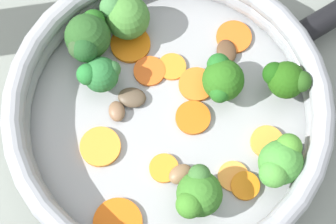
# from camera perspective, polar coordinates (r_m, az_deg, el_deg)

# --- Properties ---
(ground_plane) EXTENTS (4.00, 4.00, 0.00)m
(ground_plane) POSITION_cam_1_polar(r_m,az_deg,el_deg) (0.59, -0.00, -1.01)
(ground_plane) COLOR gray
(skillet) EXTENTS (0.30, 0.30, 0.02)m
(skillet) POSITION_cam_1_polar(r_m,az_deg,el_deg) (0.58, -0.00, -0.75)
(skillet) COLOR #939699
(skillet) RESTS_ON ground_plane
(skillet_rim_wall) EXTENTS (0.32, 0.32, 0.05)m
(skillet_rim_wall) POSITION_cam_1_polar(r_m,az_deg,el_deg) (0.55, -0.00, 0.25)
(skillet_rim_wall) COLOR gray
(skillet_rim_wall) RESTS_ON skillet
(skillet_rivet_left) EXTENTS (0.01, 0.01, 0.01)m
(skillet_rivet_left) POSITION_cam_1_polar(r_m,az_deg,el_deg) (0.60, 13.16, 3.82)
(skillet_rivet_left) COLOR #95979B
(skillet_rivet_left) RESTS_ON skillet
(skillet_rivet_right) EXTENTS (0.01, 0.01, 0.01)m
(skillet_rivet_right) POSITION_cam_1_polar(r_m,az_deg,el_deg) (0.62, 9.55, 8.70)
(skillet_rivet_right) COLOR gray
(skillet_rivet_right) RESTS_ON skillet
(carrot_slice_0) EXTENTS (0.04, 0.04, 0.00)m
(carrot_slice_0) POSITION_cam_1_polar(r_m,az_deg,el_deg) (0.56, 6.64, -6.50)
(carrot_slice_0) COLOR #F9943B
(carrot_slice_0) RESTS_ON skillet
(carrot_slice_1) EXTENTS (0.05, 0.05, 0.01)m
(carrot_slice_1) POSITION_cam_1_polar(r_m,az_deg,el_deg) (0.57, 10.01, -3.00)
(carrot_slice_1) COLOR orange
(carrot_slice_1) RESTS_ON skillet
(carrot_slice_2) EXTENTS (0.05, 0.05, 0.01)m
(carrot_slice_2) POSITION_cam_1_polar(r_m,az_deg,el_deg) (0.57, -6.88, -3.52)
(carrot_slice_2) COLOR orange
(carrot_slice_2) RESTS_ON skillet
(carrot_slice_3) EXTENTS (0.04, 0.04, 0.00)m
(carrot_slice_3) POSITION_cam_1_polar(r_m,az_deg,el_deg) (0.59, 0.45, 4.62)
(carrot_slice_3) COLOR orange
(carrot_slice_3) RESTS_ON skillet
(carrot_slice_4) EXTENTS (0.04, 0.04, 0.00)m
(carrot_slice_4) POSITION_cam_1_polar(r_m,az_deg,el_deg) (0.56, -0.38, -5.73)
(carrot_slice_4) COLOR orange
(carrot_slice_4) RESTS_ON skillet
(carrot_slice_5) EXTENTS (0.04, 0.04, 0.00)m
(carrot_slice_5) POSITION_cam_1_polar(r_m,az_deg,el_deg) (0.59, 2.90, 2.82)
(carrot_slice_5) COLOR orange
(carrot_slice_5) RESTS_ON skillet
(carrot_slice_6) EXTENTS (0.04, 0.04, 0.00)m
(carrot_slice_6) POSITION_cam_1_polar(r_m,az_deg,el_deg) (0.59, -1.91, 4.17)
(carrot_slice_6) COLOR #E05B1C
(carrot_slice_6) RESTS_ON skillet
(carrot_slice_7) EXTENTS (0.04, 0.04, 0.01)m
(carrot_slice_7) POSITION_cam_1_polar(r_m,az_deg,el_deg) (0.57, 2.58, -0.21)
(carrot_slice_7) COLOR #D66014
(carrot_slice_7) RESTS_ON skillet
(carrot_slice_8) EXTENTS (0.07, 0.07, 0.00)m
(carrot_slice_8) POSITION_cam_1_polar(r_m,az_deg,el_deg) (0.55, -5.12, -11.12)
(carrot_slice_8) COLOR orange
(carrot_slice_8) RESTS_ON skillet
(carrot_slice_9) EXTENTS (0.04, 0.04, 0.01)m
(carrot_slice_9) POSITION_cam_1_polar(r_m,az_deg,el_deg) (0.56, 7.84, -7.44)
(carrot_slice_9) COLOR orange
(carrot_slice_9) RESTS_ON skillet
(carrot_slice_10) EXTENTS (0.06, 0.06, 0.00)m
(carrot_slice_10) POSITION_cam_1_polar(r_m,az_deg,el_deg) (0.60, -3.83, 6.89)
(carrot_slice_10) COLOR orange
(carrot_slice_10) RESTS_ON skillet
(carrot_slice_11) EXTENTS (0.05, 0.05, 0.00)m
(carrot_slice_11) POSITION_cam_1_polar(r_m,az_deg,el_deg) (0.61, 6.71, 7.58)
(carrot_slice_11) COLOR orange
(carrot_slice_11) RESTS_ON skillet
(broccoli_floret_0) EXTENTS (0.05, 0.05, 0.05)m
(broccoli_floret_0) POSITION_cam_1_polar(r_m,az_deg,el_deg) (0.59, -4.59, 9.89)
(broccoli_floret_0) COLOR #6A9254
(broccoli_floret_0) RESTS_ON skillet
(broccoli_floret_1) EXTENTS (0.05, 0.06, 0.06)m
(broccoli_floret_1) POSITION_cam_1_polar(r_m,az_deg,el_deg) (0.58, -8.19, 7.45)
(broccoli_floret_1) COLOR #88AD6E
(broccoli_floret_1) RESTS_ON skillet
(broccoli_floret_2) EXTENTS (0.04, 0.05, 0.05)m
(broccoli_floret_2) POSITION_cam_1_polar(r_m,az_deg,el_deg) (0.54, 11.28, -5.16)
(broccoli_floret_2) COLOR #6D9355
(broccoli_floret_2) RESTS_ON skillet
(broccoli_floret_3) EXTENTS (0.04, 0.04, 0.04)m
(broccoli_floret_3) POSITION_cam_1_polar(r_m,az_deg,el_deg) (0.57, -6.96, 3.81)
(broccoli_floret_3) COLOR #8DB565
(broccoli_floret_3) RESTS_ON skillet
(broccoli_floret_4) EXTENTS (0.04, 0.05, 0.05)m
(broccoli_floret_4) POSITION_cam_1_polar(r_m,az_deg,el_deg) (0.53, 3.06, -8.31)
(broccoli_floret_4) COLOR #749556
(broccoli_floret_4) RESTS_ON skillet
(broccoli_floret_5) EXTENTS (0.04, 0.05, 0.05)m
(broccoli_floret_5) POSITION_cam_1_polar(r_m,az_deg,el_deg) (0.57, 5.53, 3.32)
(broccoli_floret_5) COLOR #6FA650
(broccoli_floret_5) RESTS_ON skillet
(broccoli_floret_6) EXTENTS (0.05, 0.04, 0.05)m
(broccoli_floret_6) POSITION_cam_1_polar(r_m,az_deg,el_deg) (0.57, 11.89, 3.26)
(broccoli_floret_6) COLOR #5F954A
(broccoli_floret_6) RESTS_ON skillet
(mushroom_piece_0) EXTENTS (0.03, 0.03, 0.01)m
(mushroom_piece_0) POSITION_cam_1_polar(r_m,az_deg,el_deg) (0.55, 1.28, -6.33)
(mushroom_piece_0) COLOR olive
(mushroom_piece_0) RESTS_ON skillet
(mushroom_piece_1) EXTENTS (0.03, 0.02, 0.01)m
(mushroom_piece_1) POSITION_cam_1_polar(r_m,az_deg,el_deg) (0.58, -3.68, 1.48)
(mushroom_piece_1) COLOR brown
(mushroom_piece_1) RESTS_ON skillet
(mushroom_piece_2) EXTENTS (0.03, 0.03, 0.01)m
(mushroom_piece_2) POSITION_cam_1_polar(r_m,az_deg,el_deg) (0.60, 5.96, 6.13)
(mushroom_piece_2) COLOR brown
(mushroom_piece_2) RESTS_ON skillet
(mushroom_piece_3) EXTENTS (0.02, 0.03, 0.01)m
(mushroom_piece_3) POSITION_cam_1_polar(r_m,az_deg,el_deg) (0.57, -5.26, -0.23)
(mushroom_piece_3) COLOR brown
(mushroom_piece_3) RESTS_ON skillet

